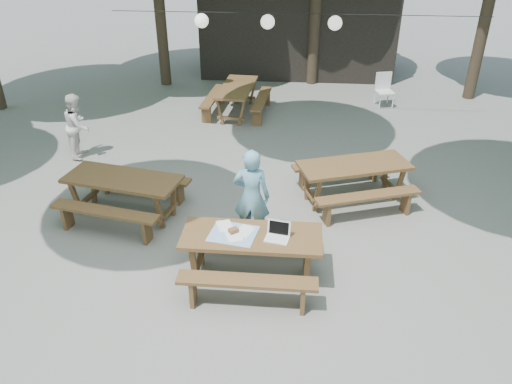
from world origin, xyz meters
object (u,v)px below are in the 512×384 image
at_px(main_picnic_table, 252,255).
at_px(second_person, 78,126).
at_px(woman, 252,196).
at_px(plastic_chair, 384,97).
at_px(picnic_table_nw, 125,196).

xyz_separation_m(main_picnic_table, second_person, (-4.12, 3.83, 0.31)).
bearing_deg(main_picnic_table, woman, 95.42).
distance_m(main_picnic_table, plastic_chair, 8.16).
relative_size(picnic_table_nw, plastic_chair, 2.42).
height_order(picnic_table_nw, woman, woman).
distance_m(main_picnic_table, woman, 1.06).
bearing_deg(plastic_chair, second_person, -165.37).
xyz_separation_m(woman, plastic_chair, (3.01, 6.64, -0.55)).
xyz_separation_m(picnic_table_nw, plastic_chair, (5.31, 6.09, -0.13)).
relative_size(main_picnic_table, second_person, 1.42).
height_order(main_picnic_table, plastic_chair, plastic_chair).
bearing_deg(second_person, picnic_table_nw, -150.70).
xyz_separation_m(picnic_table_nw, second_person, (-1.74, 2.30, 0.31)).
height_order(woman, second_person, woman).
bearing_deg(plastic_chair, woman, -128.02).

